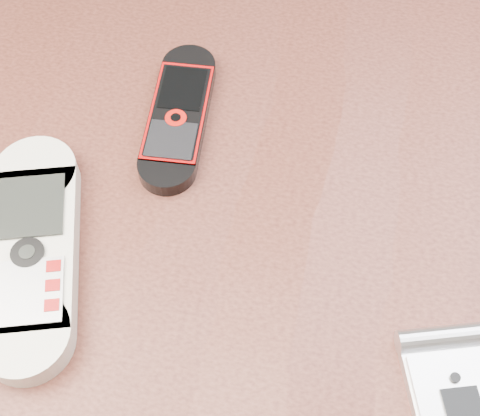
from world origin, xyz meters
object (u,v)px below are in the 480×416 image
table (234,279)px  nokia_white (32,250)px  motorola_razr (461,415)px  nokia_black_red (178,115)px

table → nokia_white: 0.18m
table → nokia_white: size_ratio=6.73×
motorola_razr → nokia_black_red: bearing=121.9°
nokia_white → motorola_razr: (0.28, -0.06, -0.00)m
motorola_razr → nokia_white: bearing=152.0°
nokia_black_red → motorola_razr: size_ratio=1.34×
nokia_black_red → nokia_white: bearing=-120.8°
nokia_white → nokia_black_red: nokia_white is taller
table → nokia_white: bearing=-155.4°
nokia_white → motorola_razr: 0.29m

